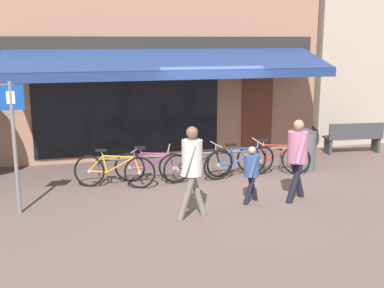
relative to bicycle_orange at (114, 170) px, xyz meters
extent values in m
plane|color=brown|center=(2.44, -0.24, -0.37)|extent=(160.00, 160.00, 0.00)
cube|color=#9E7056|center=(1.64, 3.86, 2.83)|extent=(8.77, 3.00, 6.40)
cube|color=black|center=(0.67, 2.35, 0.88)|extent=(4.82, 0.04, 2.20)
cube|color=#5B2D1E|center=(4.27, 2.35, 0.68)|extent=(0.90, 0.04, 2.10)
cube|color=#282623|center=(1.64, 2.34, 2.60)|extent=(8.33, 0.06, 0.44)
cube|color=navy|center=(1.64, 1.48, 2.27)|extent=(7.90, 1.78, 0.50)
cube|color=navy|center=(1.64, 0.59, 1.95)|extent=(7.90, 0.03, 0.20)
cylinder|color=#47494F|center=(1.85, 0.21, 0.18)|extent=(4.41, 0.04, 0.04)
cylinder|color=#47494F|center=(-0.30, 0.21, -0.10)|extent=(0.04, 0.04, 0.55)
cylinder|color=#47494F|center=(4.00, 0.21, -0.10)|extent=(0.04, 0.04, 0.55)
torus|color=black|center=(0.52, -0.21, -0.03)|extent=(0.68, 0.35, 0.69)
cylinder|color=#9E9EA3|center=(0.52, -0.21, -0.03)|extent=(0.09, 0.09, 0.08)
torus|color=black|center=(-0.51, 0.20, -0.03)|extent=(0.68, 0.35, 0.69)
cylinder|color=#9E9EA3|center=(-0.51, 0.20, -0.03)|extent=(0.09, 0.09, 0.08)
cylinder|color=orange|center=(0.13, -0.04, 0.12)|extent=(0.59, 0.23, 0.37)
cylinder|color=orange|center=(0.10, -0.01, 0.30)|extent=(0.65, 0.28, 0.05)
cylinder|color=orange|center=(-0.18, 0.09, 0.13)|extent=(0.11, 0.11, 0.36)
cylinder|color=orange|center=(-0.33, 0.13, -0.04)|extent=(0.37, 0.18, 0.05)
cylinder|color=orange|center=(-0.36, 0.16, 0.14)|extent=(0.33, 0.12, 0.36)
cylinder|color=orange|center=(0.47, -0.17, 0.13)|extent=(0.15, 0.12, 0.33)
cylinder|color=#9E9EA3|center=(-0.23, 0.13, 0.36)|extent=(0.06, 0.05, 0.11)
cube|color=black|center=(-0.24, 0.14, 0.43)|extent=(0.26, 0.19, 0.06)
cylinder|color=#9E9EA3|center=(0.42, -0.13, 0.36)|extent=(0.04, 0.05, 0.14)
cylinder|color=#9E9EA3|center=(0.42, -0.12, 0.43)|extent=(0.21, 0.49, 0.07)
torus|color=black|center=(1.31, -0.02, -0.03)|extent=(0.69, 0.33, 0.69)
cylinder|color=#9E9EA3|center=(1.31, -0.02, -0.03)|extent=(0.09, 0.09, 0.08)
torus|color=black|center=(0.38, 0.28, -0.03)|extent=(0.69, 0.33, 0.69)
cylinder|color=#9E9EA3|center=(0.38, 0.28, -0.03)|extent=(0.09, 0.09, 0.08)
cylinder|color=#892D7A|center=(0.95, 0.08, 0.12)|extent=(0.52, 0.24, 0.37)
cylinder|color=#892D7A|center=(0.91, 0.07, 0.30)|extent=(0.59, 0.21, 0.05)
cylinder|color=#892D7A|center=(0.66, 0.17, 0.13)|extent=(0.12, 0.06, 0.36)
cylinder|color=#892D7A|center=(0.54, 0.23, -0.04)|extent=(0.34, 0.13, 0.05)
cylinder|color=#892D7A|center=(0.50, 0.22, 0.14)|extent=(0.28, 0.16, 0.36)
cylinder|color=#892D7A|center=(1.26, -0.02, 0.13)|extent=(0.15, 0.04, 0.33)
cylinder|color=#9E9EA3|center=(0.61, 0.16, 0.36)|extent=(0.06, 0.03, 0.11)
cube|color=black|center=(0.59, 0.15, 0.42)|extent=(0.26, 0.17, 0.06)
cylinder|color=#9E9EA3|center=(1.20, -0.03, 0.36)|extent=(0.04, 0.05, 0.14)
cylinder|color=#9E9EA3|center=(1.19, -0.04, 0.43)|extent=(0.18, 0.50, 0.09)
torus|color=black|center=(2.42, 0.12, -0.03)|extent=(0.68, 0.23, 0.68)
cylinder|color=#9E9EA3|center=(2.42, 0.12, -0.03)|extent=(0.08, 0.08, 0.07)
torus|color=black|center=(1.37, -0.10, -0.03)|extent=(0.68, 0.23, 0.68)
cylinder|color=#9E9EA3|center=(1.37, -0.10, -0.03)|extent=(0.08, 0.08, 0.07)
cylinder|color=black|center=(2.02, 0.03, 0.12)|extent=(0.60, 0.13, 0.36)
cylinder|color=black|center=(1.99, 0.01, 0.29)|extent=(0.66, 0.17, 0.05)
cylinder|color=black|center=(1.70, -0.04, 0.12)|extent=(0.12, 0.09, 0.36)
cylinder|color=black|center=(1.55, -0.06, -0.04)|extent=(0.38, 0.11, 0.05)
cylinder|color=black|center=(1.52, -0.08, 0.13)|extent=(0.32, 0.07, 0.35)
cylinder|color=black|center=(2.37, 0.10, 0.12)|extent=(0.15, 0.09, 0.33)
cylinder|color=#9E9EA3|center=(1.65, -0.07, 0.35)|extent=(0.06, 0.04, 0.11)
cube|color=black|center=(1.64, -0.08, 0.42)|extent=(0.26, 0.15, 0.06)
cylinder|color=#9E9EA3|center=(2.31, 0.07, 0.35)|extent=(0.03, 0.04, 0.14)
cylinder|color=#9E9EA3|center=(2.31, 0.06, 0.42)|extent=(0.13, 0.51, 0.06)
torus|color=black|center=(3.39, 0.02, -0.01)|extent=(0.73, 0.24, 0.72)
cylinder|color=#9E9EA3|center=(3.39, 0.02, -0.01)|extent=(0.08, 0.08, 0.08)
torus|color=black|center=(2.31, -0.12, -0.01)|extent=(0.73, 0.24, 0.72)
cylinder|color=#9E9EA3|center=(2.31, -0.12, -0.01)|extent=(0.08, 0.08, 0.08)
cylinder|color=#1E4793|center=(2.98, -0.06, 0.14)|extent=(0.61, 0.06, 0.38)
cylinder|color=#1E4793|center=(2.95, -0.09, 0.33)|extent=(0.67, 0.12, 0.05)
cylinder|color=#1E4793|center=(2.65, -0.10, 0.15)|extent=(0.12, 0.11, 0.38)
cylinder|color=#1E4793|center=(2.50, -0.09, -0.02)|extent=(0.38, 0.09, 0.05)
cylinder|color=#1E4793|center=(2.46, -0.13, 0.16)|extent=(0.33, 0.05, 0.37)
cylinder|color=#1E4793|center=(3.33, -0.01, 0.15)|extent=(0.16, 0.11, 0.35)
cylinder|color=#9E9EA3|center=(2.60, -0.15, 0.39)|extent=(0.06, 0.05, 0.11)
cube|color=black|center=(2.59, -0.16, 0.46)|extent=(0.25, 0.14, 0.06)
cylinder|color=#9E9EA3|center=(3.28, -0.06, 0.39)|extent=(0.03, 0.05, 0.14)
cylinder|color=#9E9EA3|center=(3.28, -0.07, 0.46)|extent=(0.09, 0.52, 0.10)
torus|color=black|center=(4.27, -0.06, -0.03)|extent=(0.70, 0.34, 0.69)
cylinder|color=#9E9EA3|center=(4.27, -0.06, -0.03)|extent=(0.09, 0.09, 0.08)
torus|color=black|center=(3.26, 0.25, -0.03)|extent=(0.70, 0.34, 0.69)
cylinder|color=#9E9EA3|center=(3.26, 0.25, -0.03)|extent=(0.09, 0.09, 0.08)
cylinder|color=#B21E1E|center=(3.89, 0.08, 0.12)|extent=(0.58, 0.16, 0.37)
cylinder|color=#B21E1E|center=(3.86, 0.12, 0.30)|extent=(0.63, 0.23, 0.05)
cylinder|color=#B21E1E|center=(3.59, 0.18, 0.13)|extent=(0.11, 0.12, 0.36)
cylinder|color=#B21E1E|center=(3.44, 0.19, -0.04)|extent=(0.36, 0.14, 0.05)
cylinder|color=#B21E1E|center=(3.41, 0.23, 0.14)|extent=(0.32, 0.07, 0.36)
cylinder|color=#B21E1E|center=(4.22, -0.02, 0.13)|extent=(0.14, 0.13, 0.33)
cylinder|color=#9E9EA3|center=(3.54, 0.22, 0.36)|extent=(0.06, 0.06, 0.11)
cube|color=black|center=(3.53, 0.24, 0.43)|extent=(0.26, 0.17, 0.06)
cylinder|color=#9E9EA3|center=(4.18, 0.03, 0.36)|extent=(0.04, 0.05, 0.14)
cylinder|color=#9E9EA3|center=(4.18, 0.04, 0.43)|extent=(0.18, 0.50, 0.10)
cylinder|color=slate|center=(1.26, -2.11, 0.02)|extent=(0.36, 0.16, 0.82)
cylinder|color=slate|center=(1.00, -2.27, 0.02)|extent=(0.36, 0.16, 0.82)
cylinder|color=beige|center=(1.13, -2.19, 0.73)|extent=(0.41, 0.41, 0.62)
sphere|color=brown|center=(1.13, -2.19, 1.18)|extent=(0.21, 0.21, 0.21)
cylinder|color=beige|center=(1.01, -2.39, 0.73)|extent=(0.29, 0.13, 0.56)
cylinder|color=beige|center=(1.21, -1.98, 0.87)|extent=(0.23, 0.18, 0.28)
cylinder|color=brown|center=(1.24, -2.00, 0.96)|extent=(0.18, 0.20, 0.42)
cube|color=black|center=(1.21, -2.04, 1.16)|extent=(0.03, 0.07, 0.14)
cylinder|color=black|center=(2.52, -1.62, -0.10)|extent=(0.25, 0.12, 0.56)
cylinder|color=black|center=(2.38, -1.79, -0.10)|extent=(0.25, 0.12, 0.56)
cylinder|color=#334C7F|center=(2.45, -1.71, 0.37)|extent=(0.32, 0.32, 0.42)
sphere|color=tan|center=(2.45, -1.71, 0.68)|extent=(0.14, 0.14, 0.14)
cylinder|color=#334C7F|center=(2.41, -1.88, 0.37)|extent=(0.22, 0.15, 0.38)
cylinder|color=#334C7F|center=(2.50, -1.53, 0.37)|extent=(0.22, 0.15, 0.38)
cylinder|color=black|center=(3.47, -1.67, 0.01)|extent=(0.36, 0.17, 0.80)
cylinder|color=black|center=(3.27, -1.91, 0.01)|extent=(0.36, 0.17, 0.80)
cylinder|color=#B26684|center=(3.37, -1.79, 0.70)|extent=(0.45, 0.45, 0.61)
sphere|color=#A87A5B|center=(3.37, -1.79, 1.14)|extent=(0.20, 0.20, 0.20)
cylinder|color=#B26684|center=(3.31, -2.03, 0.70)|extent=(0.30, 0.22, 0.55)
cylinder|color=#B26684|center=(3.43, -1.55, 0.70)|extent=(0.30, 0.22, 0.55)
cylinder|color=#515459|center=(4.61, 0.19, 0.10)|extent=(0.54, 0.54, 0.94)
cone|color=#33353A|center=(4.61, 0.19, 0.63)|extent=(0.56, 0.56, 0.11)
cylinder|color=slate|center=(-1.86, -1.16, 0.83)|extent=(0.07, 0.07, 2.41)
cube|color=#14429E|center=(-1.86, -1.17, 1.76)|extent=(0.44, 0.02, 0.44)
cube|color=white|center=(-1.86, -1.18, 1.76)|extent=(0.14, 0.01, 0.22)
cube|color=#38383D|center=(6.79, 1.46, 0.08)|extent=(1.63, 0.59, 0.06)
cube|color=#38383D|center=(6.77, 1.27, 0.30)|extent=(1.60, 0.20, 0.40)
cube|color=#38383D|center=(6.08, 1.53, -0.15)|extent=(0.11, 0.36, 0.45)
cube|color=#38383D|center=(7.51, 1.39, -0.15)|extent=(0.11, 0.36, 0.45)
camera|label=1|loc=(-1.03, -10.02, 2.74)|focal=45.00mm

